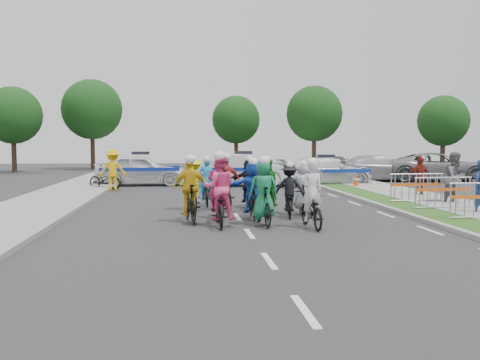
{
  "coord_description": "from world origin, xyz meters",
  "views": [
    {
      "loc": [
        -1.58,
        -12.8,
        2.23
      ],
      "look_at": [
        0.09,
        3.1,
        1.1
      ],
      "focal_mm": 40.0,
      "sensor_mm": 36.0,
      "label": 1
    }
  ],
  "objects": [
    {
      "name": "ground",
      "position": [
        0.0,
        0.0,
        0.0
      ],
      "size": [
        90.0,
        90.0,
        0.0
      ],
      "primitive_type": "plane",
      "color": "#28282B",
      "rests_on": "ground"
    },
    {
      "name": "curb_right",
      "position": [
        5.1,
        5.0,
        0.06
      ],
      "size": [
        0.2,
        60.0,
        0.12
      ],
      "primitive_type": "cube",
      "color": "gray",
      "rests_on": "ground"
    },
    {
      "name": "grass_strip",
      "position": [
        5.8,
        5.0,
        0.06
      ],
      "size": [
        1.2,
        60.0,
        0.11
      ],
      "primitive_type": "cube",
      "color": "#214A18",
      "rests_on": "ground"
    },
    {
      "name": "sidewalk_right",
      "position": [
        7.6,
        5.0,
        0.07
      ],
      "size": [
        2.4,
        60.0,
        0.13
      ],
      "primitive_type": "cube",
      "color": "gray",
      "rests_on": "ground"
    },
    {
      "name": "sidewalk_left",
      "position": [
        -6.5,
        5.0,
        0.07
      ],
      "size": [
        3.0,
        60.0,
        0.13
      ],
      "primitive_type": "cube",
      "color": "gray",
      "rests_on": "ground"
    },
    {
      "name": "rider_0",
      "position": [
        1.71,
        0.74,
        0.61
      ],
      "size": [
        0.71,
        1.82,
        1.83
      ],
      "rotation": [
        0.0,
        0.0,
        3.19
      ],
      "color": "black",
      "rests_on": "ground"
    },
    {
      "name": "rider_1",
      "position": [
        0.53,
        1.26,
        0.73
      ],
      "size": [
        0.82,
        1.81,
        1.87
      ],
      "rotation": [
        0.0,
        0.0,
        3.21
      ],
      "color": "black",
      "rests_on": "ground"
    },
    {
      "name": "rider_2",
      "position": [
        -0.65,
        1.26,
        0.74
      ],
      "size": [
        0.84,
        1.98,
        2.01
      ],
      "rotation": [
        0.0,
        0.0,
        3.13
      ],
      "color": "black",
      "rests_on": "ground"
    },
    {
      "name": "rider_3",
      "position": [
        -1.41,
        2.03,
        0.73
      ],
      "size": [
        1.0,
        1.86,
        1.9
      ],
      "rotation": [
        0.0,
        0.0,
        3.28
      ],
      "color": "black",
      "rests_on": "ground"
    },
    {
      "name": "rider_4",
      "position": [
        1.54,
        2.82,
        0.65
      ],
      "size": [
        0.99,
        1.69,
        1.66
      ],
      "rotation": [
        0.0,
        0.0,
        2.99
      ],
      "color": "black",
      "rests_on": "ground"
    },
    {
      "name": "rider_5",
      "position": [
        0.41,
        2.56,
        0.75
      ],
      "size": [
        1.42,
        1.7,
        1.77
      ],
      "rotation": [
        0.0,
        0.0,
        3.11
      ],
      "color": "black",
      "rests_on": "ground"
    },
    {
      "name": "rider_6",
      "position": [
        -0.61,
        2.84,
        0.6
      ],
      "size": [
        0.8,
        1.82,
        1.8
      ],
      "rotation": [
        0.0,
        0.0,
        3.04
      ],
      "color": "black",
      "rests_on": "ground"
    },
    {
      "name": "rider_7",
      "position": [
        2.06,
        3.31,
        0.66
      ],
      "size": [
        0.74,
        1.64,
        1.68
      ],
      "rotation": [
        0.0,
        0.0,
        3.05
      ],
      "color": "black",
      "rests_on": "ground"
    },
    {
      "name": "rider_8",
      "position": [
        1.06,
        4.1,
        0.67
      ],
      "size": [
        0.91,
        1.85,
        1.8
      ],
      "rotation": [
        0.0,
        0.0,
        2.97
      ],
      "color": "black",
      "rests_on": "ground"
    },
    {
      "name": "rider_9",
      "position": [
        -0.22,
        4.49,
        0.72
      ],
      "size": [
        0.98,
        1.83,
        1.88
      ],
      "rotation": [
        0.0,
        0.0,
        3.25
      ],
      "color": "black",
      "rests_on": "ground"
    },
    {
      "name": "rider_10",
      "position": [
        -1.27,
        4.73,
        0.7
      ],
      "size": [
        1.03,
        1.8,
        1.81
      ],
      "rotation": [
        0.0,
        0.0,
        3.2
      ],
      "color": "black",
      "rests_on": "ground"
    },
    {
      "name": "rider_11",
      "position": [
        0.64,
        5.3,
        0.75
      ],
      "size": [
        1.45,
        1.73,
        1.77
      ],
      "rotation": [
        0.0,
        0.0,
        3.02
      ],
      "color": "black",
      "rests_on": "ground"
    },
    {
      "name": "rider_12",
      "position": [
        -0.8,
        5.99,
        0.58
      ],
      "size": [
        0.61,
        1.72,
        1.75
      ],
      "rotation": [
        0.0,
        0.0,
        3.14
      ],
      "color": "black",
      "rests_on": "ground"
    },
    {
      "name": "police_car_0",
      "position": [
        -3.79,
        15.14,
        0.8
      ],
      "size": [
        4.69,
        1.91,
        1.6
      ],
      "primitive_type": "imported",
      "rotation": [
        0.0,
        0.0,
        1.58
      ],
      "color": "silver",
      "rests_on": "ground"
    },
    {
      "name": "police_car_1",
      "position": [
        1.43,
        14.25,
        0.81
      ],
      "size": [
        5.07,
        2.15,
        1.63
      ],
      "primitive_type": "imported",
      "rotation": [
        0.0,
        0.0,
        1.48
      ],
      "color": "silver",
      "rests_on": "ground"
    },
    {
      "name": "police_car_2",
      "position": [
        5.79,
        14.46,
        0.72
      ],
      "size": [
        5.12,
        2.52,
        1.43
      ],
      "primitive_type": "imported",
      "rotation": [
        0.0,
        0.0,
        1.68
      ],
      "color": "silver",
      "rests_on": "ground"
    },
    {
      "name": "civilian_sedan",
      "position": [
        9.72,
        16.84,
        0.75
      ],
      "size": [
        5.19,
        2.19,
        1.5
      ],
      "primitive_type": "imported",
      "rotation": [
        0.0,
        0.0,
        1.59
      ],
      "color": "#A1A1A6",
      "rests_on": "ground"
    },
    {
      "name": "civilian_suv",
      "position": [
        12.94,
        16.38,
        0.81
      ],
      "size": [
        6.34,
        4.05,
        1.63
      ],
      "primitive_type": "imported",
      "rotation": [
        0.0,
        0.0,
        1.32
      ],
      "color": "gray",
      "rests_on": "ground"
    },
    {
      "name": "spectator_1",
      "position": [
        7.87,
        4.93,
        0.95
      ],
      "size": [
        1.13,
        1.03,
        1.9
      ],
      "primitive_type": "imported",
      "rotation": [
        0.0,
        0.0,
        0.41
      ],
      "color": "#57575C",
      "rests_on": "ground"
    },
    {
      "name": "spectator_2",
      "position": [
        7.83,
        7.7,
        0.83
      ],
      "size": [
        1.03,
        0.57,
        1.67
      ],
      "primitive_type": "imported",
      "rotation": [
        0.0,
        0.0,
        0.17
      ],
      "color": "maroon",
      "rests_on": "ground"
    },
    {
      "name": "marshal_hiviz",
      "position": [
        -4.86,
        12.42,
        0.95
      ],
      "size": [
        1.26,
        0.76,
        1.91
      ],
      "primitive_type": "imported",
      "rotation": [
        0.0,
        0.0,
        3.18
      ],
      "color": "#EBB80C",
      "rests_on": "ground"
    },
    {
      "name": "barrier_1",
      "position": [
        6.7,
        3.52,
        0.56
      ],
      "size": [
        2.03,
        0.65,
        1.12
      ],
      "primitive_type": null,
      "rotation": [
        0.0,
        0.0,
        0.07
      ],
      "color": "#A5A8AD",
      "rests_on": "ground"
    },
    {
      "name": "barrier_2",
      "position": [
        6.7,
        5.5,
        0.56
      ],
      "size": [
        2.01,
        0.56,
        1.12
      ],
      "primitive_type": null,
      "rotation": [
        0.0,
        0.0,
        0.03
      ],
      "color": "#A5A8AD",
      "rests_on": "ground"
    },
    {
      "name": "cone_0",
      "position": [
        3.85,
        9.15,
        0.34
      ],
      "size": [
        0.4,
        0.4,
        0.7
      ],
      "color": "#F24C0C",
      "rests_on": "ground"
    },
    {
      "name": "cone_1",
      "position": [
        6.68,
        12.15,
        0.34
      ],
      "size": [
        0.4,
        0.4,
        0.7
      ],
      "color": "#F24C0C",
      "rests_on": "ground"
    },
    {
      "name": "parked_bike",
      "position": [
        -5.31,
        13.03,
        0.48
      ],
      "size": [
        1.89,
        1.5,
        0.96
      ],
      "primitive_type": "imported",
      "rotation": [
        0.0,
        0.0,
        1.02
      ],
      "color": "black",
      "rests_on": "ground"
    },
    {
      "name": "tree_0",
      "position": [
        -14.0,
        28.0,
        4.19
      ],
      "size": [
        4.2,
        4.2,
        6.3
      ],
      "color": "#382619",
      "rests_on": "ground"
    },
    {
      "name": "tree_1",
      "position": [
        9.0,
        30.0,
        4.54
      ],
      "size": [
        4.55,
        4.55,
        6.82
      ],
      "color": "#382619",
      "rests_on": "ground"
    },
    {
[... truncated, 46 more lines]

